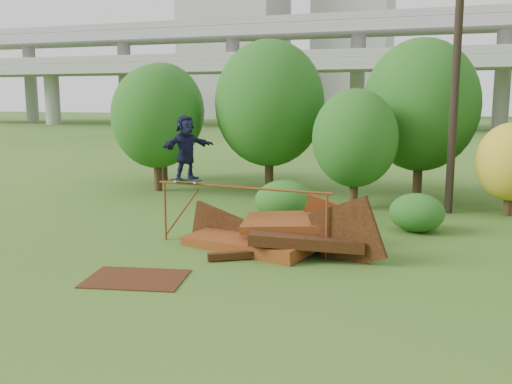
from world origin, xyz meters
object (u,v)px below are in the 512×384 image
(utility_pole, at_px, (456,77))
(skater, at_px, (186,147))
(flat_plate, at_px, (136,279))
(scrap_pile, at_px, (278,236))

(utility_pole, bearing_deg, skater, -135.11)
(flat_plate, relative_size, utility_pole, 0.23)
(scrap_pile, bearing_deg, flat_plate, -122.26)
(utility_pole, bearing_deg, scrap_pile, -122.48)
(scrap_pile, distance_m, flat_plate, 4.24)
(flat_plate, bearing_deg, skater, 96.32)
(skater, bearing_deg, scrap_pile, -58.30)
(scrap_pile, relative_size, skater, 3.32)
(skater, height_order, utility_pole, utility_pole)
(scrap_pile, bearing_deg, utility_pole, 57.52)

